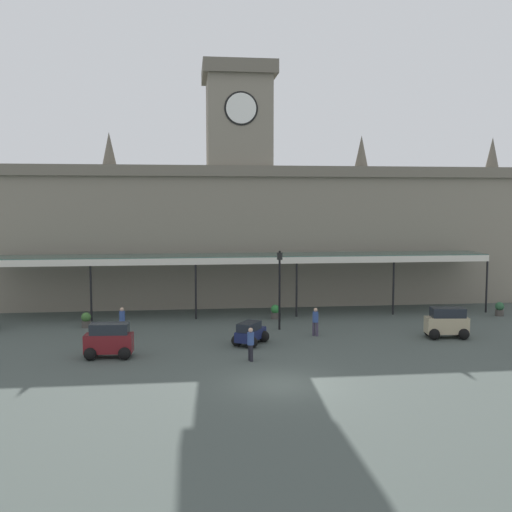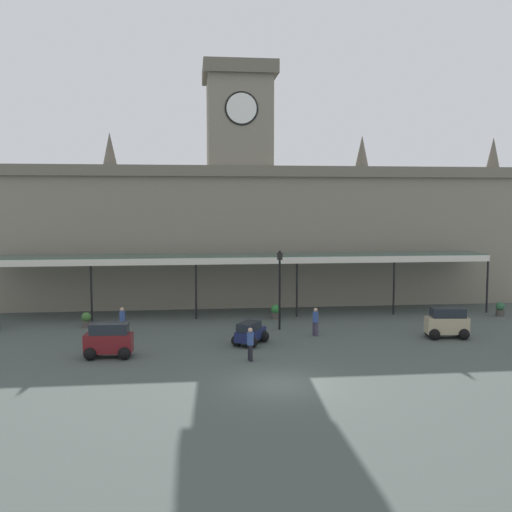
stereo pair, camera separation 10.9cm
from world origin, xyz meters
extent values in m
plane|color=#424B47|center=(0.00, 0.00, 0.00)|extent=(140.00, 140.00, 0.00)
cube|color=gray|center=(0.00, 21.17, 5.28)|extent=(43.50, 5.41, 10.55)
cube|color=#6C6558|center=(0.00, 18.32, 10.15)|extent=(43.50, 0.30, 0.80)
cube|color=gray|center=(0.00, 21.17, 13.89)|extent=(4.80, 4.80, 6.68)
cube|color=#665F53|center=(0.00, 21.17, 17.73)|extent=(5.50, 5.50, 1.00)
cylinder|color=white|center=(0.00, 18.71, 14.70)|extent=(2.20, 0.12, 2.20)
cylinder|color=black|center=(0.00, 18.75, 14.70)|extent=(2.46, 0.06, 2.46)
cone|color=#5F594E|center=(-9.79, 21.17, 11.85)|extent=(1.10, 1.10, 2.60)
cone|color=#5F594E|center=(9.79, 21.17, 11.85)|extent=(1.10, 1.10, 2.60)
cone|color=#5F594E|center=(20.75, 21.17, 11.85)|extent=(1.10, 1.10, 2.60)
cube|color=#38564C|center=(0.00, 16.27, 4.13)|extent=(34.50, 3.20, 0.16)
cube|color=silver|center=(0.00, 14.67, 3.93)|extent=(34.50, 0.12, 0.44)
cylinder|color=black|center=(-10.35, 14.82, 2.03)|extent=(0.14, 0.14, 4.05)
cylinder|color=black|center=(-3.45, 14.82, 2.03)|extent=(0.14, 0.14, 4.05)
cylinder|color=black|center=(3.45, 14.82, 2.03)|extent=(0.14, 0.14, 4.05)
cylinder|color=black|center=(10.35, 14.82, 2.03)|extent=(0.14, 0.14, 4.05)
cylinder|color=black|center=(17.25, 14.82, 2.03)|extent=(0.14, 0.14, 4.05)
cube|color=maroon|center=(-7.96, 5.37, 0.74)|extent=(2.44, 1.07, 0.95)
cube|color=#1E232B|center=(-7.91, 5.37, 1.50)|extent=(1.94, 0.99, 0.55)
sphere|color=black|center=(-8.84, 4.93, 0.32)|extent=(0.64, 0.64, 0.64)
sphere|color=black|center=(-8.79, 5.88, 0.32)|extent=(0.64, 0.64, 0.64)
sphere|color=black|center=(-7.14, 4.85, 0.32)|extent=(0.64, 0.64, 0.64)
sphere|color=black|center=(-7.09, 5.80, 0.32)|extent=(0.64, 0.64, 0.64)
cube|color=#19214C|center=(-0.52, 7.37, 0.54)|extent=(1.96, 2.38, 0.55)
cube|color=#1E232B|center=(-0.63, 7.20, 1.05)|extent=(1.53, 1.75, 0.45)
sphere|color=black|center=(-0.49, 8.27, 0.32)|extent=(0.64, 0.64, 0.64)
sphere|color=black|center=(0.27, 7.79, 0.32)|extent=(0.64, 0.64, 0.64)
sphere|color=black|center=(-1.31, 6.95, 0.32)|extent=(0.64, 0.64, 0.64)
sphere|color=black|center=(-0.55, 6.47, 0.32)|extent=(0.64, 0.64, 0.64)
cube|color=tan|center=(10.97, 7.58, 0.74)|extent=(2.49, 1.20, 0.95)
cube|color=#1E232B|center=(11.02, 7.58, 1.50)|extent=(1.98, 1.09, 0.55)
sphere|color=black|center=(10.08, 7.20, 0.32)|extent=(0.64, 0.64, 0.64)
sphere|color=black|center=(10.18, 8.15, 0.32)|extent=(0.64, 0.64, 0.64)
sphere|color=black|center=(11.77, 7.02, 0.32)|extent=(0.64, 0.64, 0.64)
sphere|color=black|center=(11.87, 7.97, 0.32)|extent=(0.64, 0.64, 0.64)
cylinder|color=black|center=(-0.91, 4.02, 0.41)|extent=(0.17, 0.17, 0.82)
cylinder|color=black|center=(-0.86, 3.81, 0.41)|extent=(0.17, 0.17, 0.82)
cylinder|color=#334C8C|center=(-0.89, 3.92, 1.13)|extent=(0.34, 0.34, 0.62)
sphere|color=tan|center=(-0.89, 3.92, 1.55)|extent=(0.23, 0.23, 0.23)
cylinder|color=brown|center=(-7.93, 10.50, 0.41)|extent=(0.17, 0.17, 0.82)
cylinder|color=brown|center=(-7.78, 10.34, 0.41)|extent=(0.17, 0.17, 0.82)
cylinder|color=#334C8C|center=(-7.86, 10.42, 1.13)|extent=(0.34, 0.34, 0.62)
sphere|color=tan|center=(-7.86, 10.42, 1.55)|extent=(0.23, 0.23, 0.23)
cylinder|color=#3F384C|center=(3.41, 9.02, 0.41)|extent=(0.17, 0.17, 0.82)
cylinder|color=#3F384C|center=(3.57, 8.87, 0.41)|extent=(0.17, 0.17, 0.82)
cylinder|color=#334C8C|center=(3.49, 8.94, 1.13)|extent=(0.34, 0.34, 0.62)
sphere|color=tan|center=(3.49, 8.94, 1.55)|extent=(0.23, 0.23, 0.23)
cylinder|color=black|center=(1.65, 10.92, 2.18)|extent=(0.13, 0.13, 4.35)
cube|color=black|center=(1.65, 10.92, 4.57)|extent=(0.30, 0.30, 0.44)
sphere|color=black|center=(1.65, 10.92, 4.85)|extent=(0.14, 0.14, 0.14)
cylinder|color=#47423D|center=(-10.37, 12.89, 0.21)|extent=(0.56, 0.56, 0.42)
sphere|color=#3B672E|center=(-10.37, 12.89, 0.66)|extent=(0.60, 0.60, 0.60)
cylinder|color=#47423D|center=(17.57, 13.54, 0.21)|extent=(0.56, 0.56, 0.42)
sphere|color=#2C5A38|center=(17.57, 13.54, 0.66)|extent=(0.60, 0.60, 0.60)
cylinder|color=#47423D|center=(1.89, 14.29, 0.21)|extent=(0.56, 0.56, 0.42)
sphere|color=#297534|center=(1.89, 14.29, 0.66)|extent=(0.60, 0.60, 0.60)
camera|label=1|loc=(-3.87, -24.35, 7.83)|focal=40.99mm
camera|label=2|loc=(-3.77, -24.37, 7.83)|focal=40.99mm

